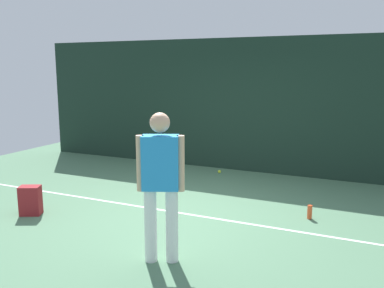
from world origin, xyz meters
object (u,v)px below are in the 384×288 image
Objects in this scene: tennis_player at (161,179)px; water_bottle at (310,212)px; tennis_racket at (153,188)px; tennis_ball_near_player at (219,171)px; backpack at (31,201)px.

tennis_player is 2.61m from water_bottle.
tennis_ball_near_player is (0.69, 1.59, 0.02)m from tennis_racket.
water_bottle is at bearing 38.38° from tennis_racket.
tennis_racket is (-1.54, 2.47, -0.95)m from tennis_player.
tennis_racket is at bearing -81.32° from tennis_player.
water_bottle is (1.31, 2.09, -0.86)m from tennis_player.
tennis_player is 4.25m from tennis_ball_near_player.
backpack is (-0.99, -1.93, 0.20)m from tennis_racket.
tennis_racket is 1.28× the size of backpack.
water_bottle reaches higher than tennis_racket.
tennis_player reaches higher than water_bottle.
tennis_ball_near_player is 0.32× the size of water_bottle.
backpack is 2.15× the size of water_bottle.
tennis_racket is 2.88m from water_bottle.
backpack reaches higher than tennis_ball_near_player.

